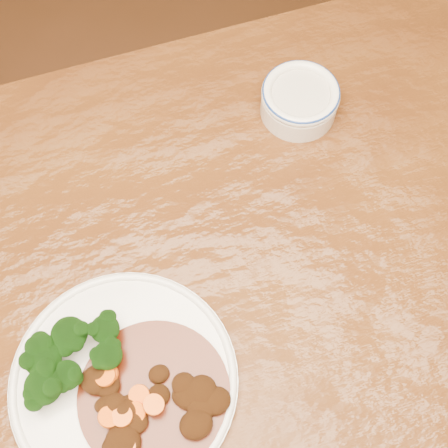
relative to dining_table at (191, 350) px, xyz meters
name	(u,v)px	position (x,y,z in m)	size (l,w,h in m)	color
ground	(205,417)	(0.00, 0.00, -0.67)	(4.00, 4.00, 0.00)	#472811
dining_table	(191,350)	(0.00, 0.00, 0.00)	(1.56, 1.01, 0.75)	#552D0F
dinner_plate	(124,381)	(-0.09, -0.03, 0.09)	(0.27, 0.27, 0.02)	white
broccoli_florets	(66,357)	(-0.14, 0.02, 0.12)	(0.12, 0.09, 0.05)	#63974E
mince_stew	(150,401)	(-0.07, -0.06, 0.10)	(0.18, 0.18, 0.03)	#4D1808
dip_bowl	(300,100)	(0.27, 0.25, 0.11)	(0.11, 0.11, 0.05)	white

